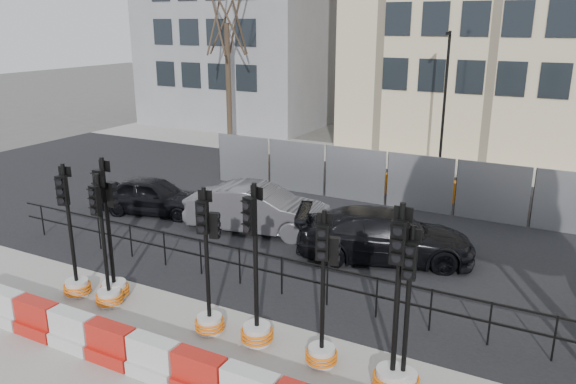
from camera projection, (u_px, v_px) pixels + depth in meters
The scene contains 20 objects.
ground at pixel (256, 317), 12.64m from camera, with size 120.00×120.00×0.00m, color #51514C.
road at pixel (365, 222), 18.55m from camera, with size 40.00×14.00×0.03m, color black.
sidewalk_far at pixel (433, 164), 26.15m from camera, with size 40.00×4.00×0.02m, color gray.
building_grey at pixel (244, 11), 35.45m from camera, with size 11.00×9.06×14.00m.
kerb_railing at pixel (282, 269), 13.45m from camera, with size 18.00×0.04×1.00m.
heras_fencing at pixel (408, 184), 20.53m from camera, with size 14.33×1.72×2.00m.
lamp_post_far at pixel (445, 98), 24.13m from camera, with size 0.12×0.56×6.00m.
tree_bare_far at pixel (226, 16), 28.72m from camera, with size 2.00×2.00×9.00m.
barrier_row at pixel (176, 368), 10.17m from camera, with size 12.55×0.50×0.80m.
traffic_signal_a at pixel (75, 270), 13.42m from camera, with size 0.65×0.65×3.30m.
traffic_signal_b at pixel (112, 267), 13.25m from camera, with size 0.69×0.69×3.48m.
traffic_signal_c at pixel (107, 280), 12.96m from camera, with size 0.63×0.63×3.19m.
traffic_signal_d at pixel (209, 300), 11.78m from camera, with size 0.64×0.64×3.24m.
traffic_signal_e at pixel (256, 313), 11.39m from camera, with size 0.68×0.68×3.45m.
traffic_signal_f at pixel (322, 330), 10.66m from camera, with size 0.62×0.62×3.17m.
traffic_signal_g at pixel (393, 355), 9.91m from camera, with size 0.70×0.70×3.56m.
traffic_signal_h at pixel (404, 360), 9.90m from camera, with size 0.63×0.63×3.18m.
car_a at pixel (153, 196), 19.26m from camera, with size 4.04×2.40×1.29m, color black.
car_b at pixel (258, 209), 17.57m from camera, with size 4.75×2.36×1.50m, color #4B4B50.
car_c at pixel (385, 235), 15.51m from camera, with size 5.25×3.49×1.41m, color black.
Camera 1 is at (5.91, -9.62, 6.38)m, focal length 35.00 mm.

